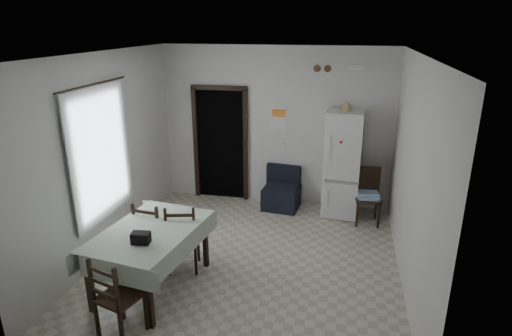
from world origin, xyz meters
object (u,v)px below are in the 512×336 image
(dining_chair_far_right, at_px, (183,236))
(corner_chair, at_px, (368,197))
(dining_chair_near_head, at_px, (119,296))
(dining_chair_far_left, at_px, (154,232))
(dining_table, at_px, (152,259))
(fridge, at_px, (343,164))
(navy_seat, at_px, (282,189))

(dining_chair_far_right, bearing_deg, corner_chair, -155.60)
(dining_chair_far_right, distance_m, dining_chair_near_head, 1.42)
(corner_chair, bearing_deg, dining_chair_far_left, -151.38)
(dining_table, distance_m, dining_chair_far_left, 0.58)
(fridge, xyz_separation_m, dining_chair_far_left, (-2.52, -2.27, -0.44))
(fridge, height_order, dining_chair_far_left, fridge)
(navy_seat, xyz_separation_m, dining_chair_near_head, (-1.19, -3.71, 0.11))
(navy_seat, relative_size, dining_chair_far_right, 0.77)
(fridge, xyz_separation_m, dining_chair_far_right, (-2.08, -2.30, -0.44))
(fridge, relative_size, dining_chair_near_head, 1.89)
(navy_seat, height_order, dining_table, dining_table)
(navy_seat, distance_m, dining_chair_far_left, 2.70)
(dining_chair_far_right, height_order, dining_chair_near_head, dining_chair_far_right)
(navy_seat, xyz_separation_m, corner_chair, (1.52, -0.31, 0.10))
(dining_chair_far_right, bearing_deg, fridge, -145.84)
(corner_chair, distance_m, dining_table, 3.72)
(corner_chair, relative_size, dining_table, 0.60)
(dining_table, bearing_deg, dining_chair_far_right, 74.51)
(corner_chair, bearing_deg, navy_seat, 163.52)
(fridge, xyz_separation_m, dining_table, (-2.30, -2.81, -0.52))
(dining_table, xyz_separation_m, dining_chair_near_head, (0.05, -0.90, 0.08))
(dining_chair_far_left, distance_m, dining_chair_near_head, 1.46)
(dining_chair_far_left, xyz_separation_m, dining_chair_near_head, (0.26, -1.44, 0.00))
(fridge, height_order, navy_seat, fridge)
(dining_table, xyz_separation_m, dining_chair_far_right, (0.22, 0.51, 0.09))
(dining_chair_far_left, distance_m, dining_chair_far_right, 0.44)
(navy_seat, bearing_deg, dining_table, -107.55)
(dining_chair_far_right, bearing_deg, dining_chair_near_head, 69.21)
(navy_seat, distance_m, corner_chair, 1.55)
(dining_table, bearing_deg, fridge, 58.84)
(dining_table, height_order, dining_chair_near_head, dining_chair_near_head)
(dining_table, bearing_deg, navy_seat, 74.39)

